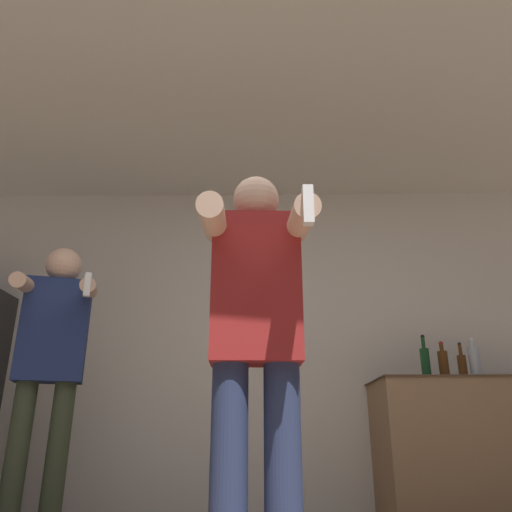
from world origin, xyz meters
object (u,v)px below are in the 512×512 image
bottle_brown_liquor (425,362)px  bottle_dark_rum (443,364)px  bottle_short_whiskey (475,362)px  person_man_side (51,352)px  person_woman_foreground (256,334)px  bottle_red_label (462,365)px

bottle_brown_liquor → bottle_dark_rum: (0.13, 0.00, -0.01)m
bottle_short_whiskey → person_man_side: 2.85m
bottle_dark_rum → person_woman_foreground: (-1.31, -1.68, -0.12)m
bottle_brown_liquor → person_woman_foreground: 2.06m
person_man_side → person_woman_foreground: bearing=-42.5°
bottle_red_label → person_man_side: size_ratio=0.15×
bottle_brown_liquor → person_man_side: bearing=-168.4°
bottle_brown_liquor → bottle_short_whiskey: (0.35, -0.00, -0.00)m
bottle_dark_rum → person_woman_foreground: 2.13m
bottle_dark_rum → bottle_short_whiskey: 0.22m
bottle_brown_liquor → bottle_short_whiskey: size_ratio=1.08×
bottle_short_whiskey → person_man_side: size_ratio=0.17×
bottle_brown_liquor → person_woman_foreground: (-1.18, -1.68, -0.13)m
bottle_short_whiskey → person_woman_foreground: bearing=-132.3°
person_woman_foreground → person_man_side: 1.74m
bottle_short_whiskey → bottle_dark_rum: bearing=180.0°
person_man_side → bottle_dark_rum: bearing=11.1°
bottle_red_label → bottle_short_whiskey: bearing=-0.0°
bottle_dark_rum → bottle_brown_liquor: bearing=-180.0°
bottle_brown_liquor → bottle_short_whiskey: bearing=-0.0°
bottle_dark_rum → person_man_side: 2.63m
bottle_brown_liquor → person_man_side: size_ratio=0.18×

